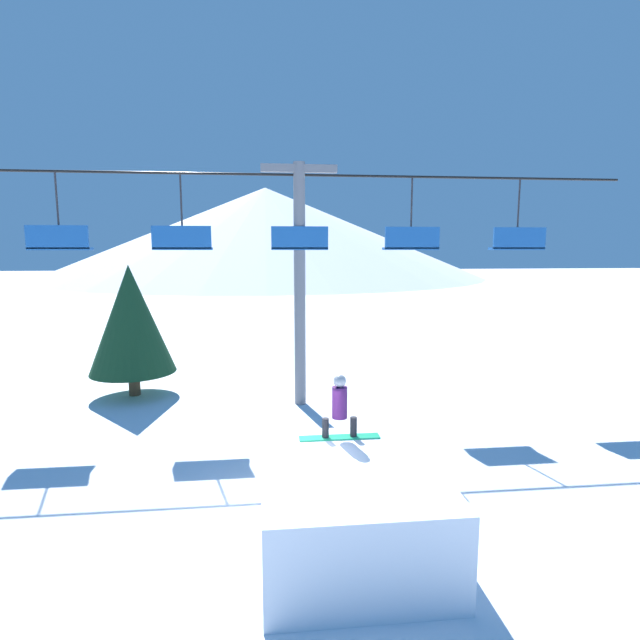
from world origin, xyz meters
name	(u,v)px	position (x,y,z in m)	size (l,w,h in m)	color
ground_plane	(277,545)	(0.00, 0.00, 0.00)	(220.00, 220.00, 0.00)	white
mountain_ridge	(266,232)	(0.00, 83.98, 7.90)	(76.63, 76.63, 15.80)	silver
snow_ramp	(350,508)	(1.26, -0.24, 0.76)	(2.98, 3.61, 1.52)	white
snowboarder	(340,407)	(1.25, 1.00, 2.14)	(1.57, 0.29, 1.27)	#1E9E6B
chairlift	(300,255)	(0.97, 7.94, 4.94)	(21.50, 0.44, 7.84)	slate
pine_tree_near	(131,319)	(-4.80, 9.59, 2.71)	(2.93, 2.93, 4.61)	#4C3823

